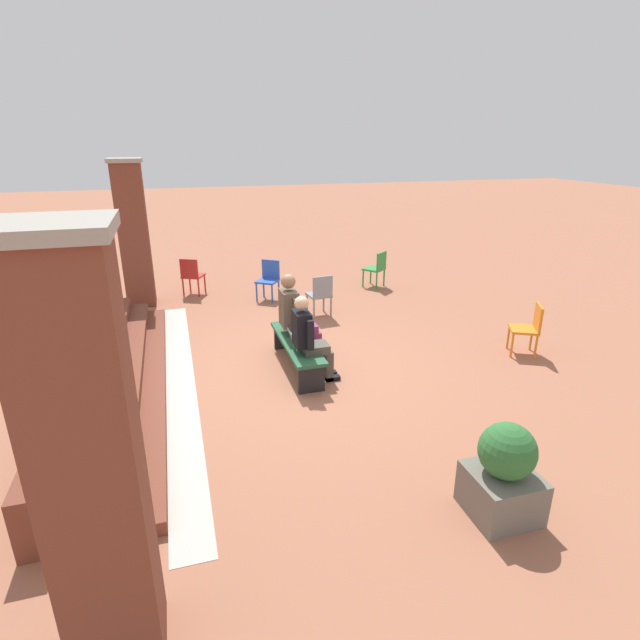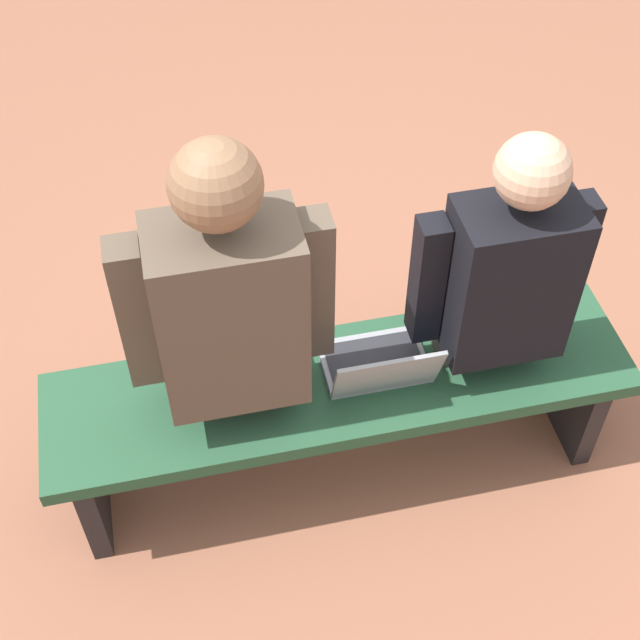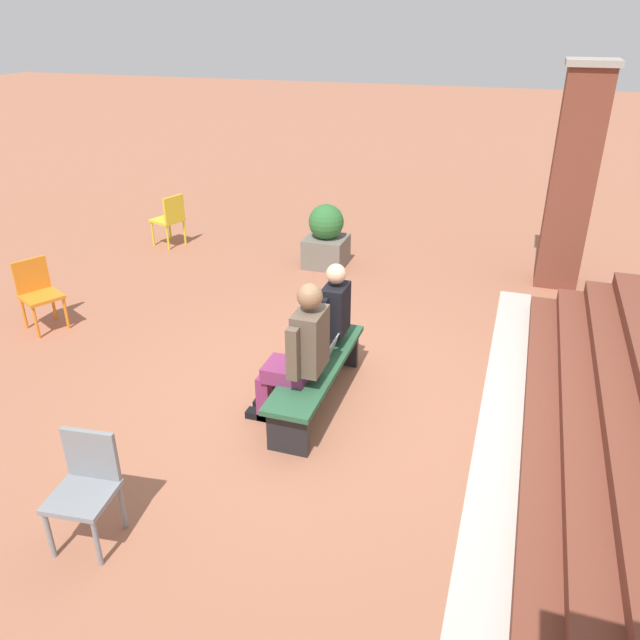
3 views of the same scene
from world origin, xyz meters
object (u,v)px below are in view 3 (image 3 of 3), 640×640
at_px(plastic_chair_foreground, 170,217).
at_px(planter, 326,238).
at_px(plastic_chair_far_left, 86,482).
at_px(bench, 317,372).
at_px(person_adult, 298,351).
at_px(plastic_chair_near_bench_left, 38,290).
at_px(person_student, 326,319).
at_px(laptop, 322,353).

xyz_separation_m(plastic_chair_foreground, planter, (0.06, 2.66, -0.04)).
distance_m(plastic_chair_far_left, planter, 5.70).
bearing_deg(bench, planter, -163.54).
height_order(person_adult, plastic_chair_foreground, person_adult).
xyz_separation_m(plastic_chair_near_bench_left, planter, (-3.03, 2.64, -0.04)).
xyz_separation_m(person_adult, plastic_chair_far_left, (1.81, -0.93, -0.26)).
xyz_separation_m(bench, person_student, (-0.46, -0.06, 0.34)).
distance_m(laptop, plastic_chair_near_bench_left, 3.73).
distance_m(laptop, plastic_chair_foreground, 5.13).
distance_m(plastic_chair_foreground, planter, 2.66).
relative_size(bench, planter, 1.91).
xyz_separation_m(plastic_chair_foreground, plastic_chair_far_left, (5.76, 2.71, 0.00)).
relative_size(person_adult, plastic_chair_near_bench_left, 1.67).
relative_size(laptop, plastic_chair_near_bench_left, 0.38).
bearing_deg(person_student, bench, 7.91).
bearing_deg(plastic_chair_near_bench_left, person_student, 88.73).
distance_m(person_student, planter, 3.27).
bearing_deg(bench, person_student, -172.09).
bearing_deg(laptop, plastic_chair_near_bench_left, -96.62).
relative_size(plastic_chair_far_left, plastic_chair_near_bench_left, 1.00).
height_order(plastic_chair_far_left, planter, planter).
distance_m(plastic_chair_far_left, plastic_chair_near_bench_left, 3.79).
relative_size(plastic_chair_foreground, planter, 0.89).
bearing_deg(laptop, bench, -6.05).
xyz_separation_m(bench, plastic_chair_far_left, (2.13, -1.00, 0.13)).
xyz_separation_m(laptop, plastic_chair_far_left, (2.24, -1.01, -0.02)).
bearing_deg(laptop, person_adult, -10.90).
distance_m(bench, planter, 3.72).
bearing_deg(plastic_chair_near_bench_left, person_adult, 76.64).
height_order(bench, plastic_chair_far_left, plastic_chair_far_left).
height_order(plastic_chair_far_left, plastic_chair_near_bench_left, same).
xyz_separation_m(person_adult, planter, (-3.89, -0.98, -0.30)).
xyz_separation_m(person_adult, plastic_chair_foreground, (-3.95, -3.65, -0.26)).
relative_size(bench, plastic_chair_near_bench_left, 2.14).
height_order(person_adult, laptop, person_adult).
relative_size(bench, plastic_chair_foreground, 2.14).
relative_size(person_adult, planter, 1.49).
bearing_deg(plastic_chair_foreground, bench, 45.67).
bearing_deg(person_adult, laptop, 169.10).
height_order(person_adult, planter, person_adult).
bearing_deg(person_adult, planter, -165.79).
relative_size(person_student, person_adult, 0.92).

